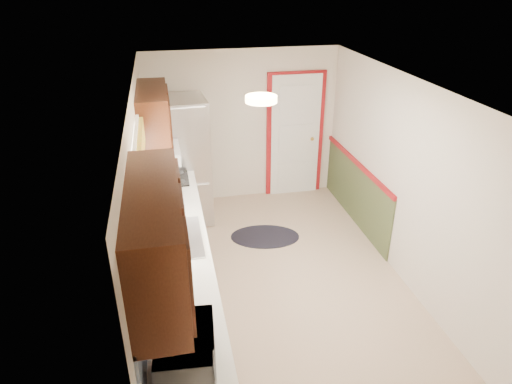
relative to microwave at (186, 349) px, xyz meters
name	(u,v)px	position (x,y,z in m)	size (l,w,h in m)	color
room_shell	(283,197)	(1.20, 1.95, 0.06)	(3.20, 5.20, 2.52)	tan
kitchen_run	(174,255)	(-0.04, 1.66, -0.33)	(0.63, 4.00, 2.20)	#3B1A0D
back_wall_trim	(308,147)	(2.19, 4.16, -0.25)	(1.12, 2.30, 2.08)	maroon
ceiling_fixture	(261,99)	(0.90, 1.75, 1.22)	(0.30, 0.30, 0.06)	#FFD88C
microwave	(186,349)	(0.00, 0.00, 0.00)	(0.58, 0.32, 0.39)	white
refrigerator	(181,162)	(0.18, 3.86, -0.21)	(0.82, 0.80, 1.86)	#B7B7BC
rug	(265,236)	(1.26, 3.07, -1.13)	(0.98, 0.63, 0.01)	black
cooktop	(171,178)	(0.01, 3.26, -0.19)	(0.46, 0.55, 0.02)	black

